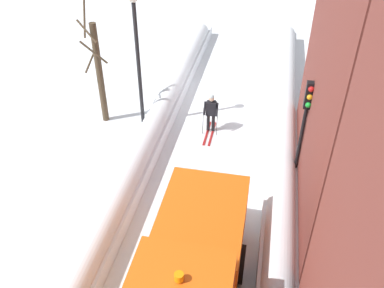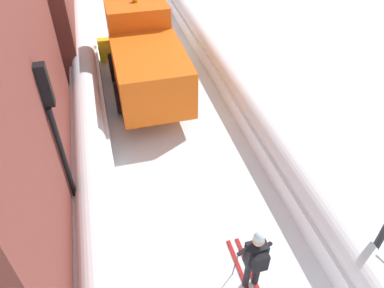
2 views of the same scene
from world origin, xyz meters
TOP-DOWN VIEW (x-y plane):
  - ground_plane at (0.00, 10.00)m, footprint 80.00×80.00m
  - snowbank_left at (-2.66, 10.00)m, footprint 1.10×36.00m
  - snowbank_right at (2.66, 10.00)m, footprint 1.10×36.00m
  - plow_truck at (-0.46, 11.40)m, footprint 3.20×5.98m
  - skier at (0.40, 3.02)m, footprint 0.62×1.80m
  - traffic_light_pole at (-3.12, 5.99)m, footprint 0.28×0.42m

SIDE VIEW (x-z plane):
  - ground_plane at x=0.00m, z-range 0.00..0.00m
  - snowbank_right at x=2.66m, z-range -0.06..0.99m
  - snowbank_left at x=-2.66m, z-range -0.04..1.22m
  - skier at x=0.40m, z-range 0.10..1.91m
  - plow_truck at x=-0.46m, z-range -0.08..3.04m
  - traffic_light_pole at x=-3.12m, z-range 0.86..5.12m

